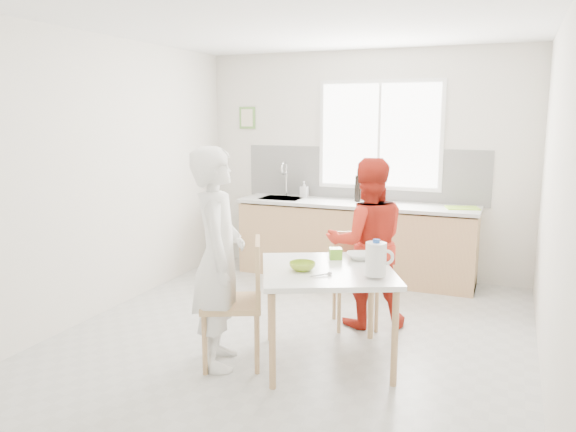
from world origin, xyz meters
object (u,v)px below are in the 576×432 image
object	(u,v)px
person_white	(219,258)
wine_bottle_b	(370,190)
bowl_white	(360,256)
wine_bottle_a	(358,188)
dining_table	(327,278)
person_red	(367,243)
chair_left	(241,296)
chair_far	(354,274)
bowl_green	(302,266)
milk_jug	(376,259)

from	to	relation	value
person_white	wine_bottle_b	world-z (taller)	person_white
bowl_white	wine_bottle_a	distance (m)	2.16
dining_table	wine_bottle_a	world-z (taller)	wine_bottle_a
wine_bottle_b	person_red	bearing A→B (deg)	-76.92
chair_left	chair_far	world-z (taller)	chair_left
wine_bottle_a	wine_bottle_b	bearing A→B (deg)	5.27
person_white	bowl_white	bearing A→B (deg)	-77.66
chair_far	bowl_green	xyz separation A→B (m)	(-0.14, -1.02, 0.33)
chair_far	person_white	size ratio (longest dim) A/B	0.50
wine_bottle_b	wine_bottle_a	bearing A→B (deg)	-174.73
person_white	person_red	world-z (taller)	person_white
bowl_green	person_white	bearing A→B (deg)	-159.83
dining_table	milk_jug	distance (m)	0.48
dining_table	milk_jug	size ratio (longest dim) A/B	4.93
chair_left	wine_bottle_b	xyz separation A→B (m)	(0.35, 2.71, 0.52)
person_white	wine_bottle_a	size ratio (longest dim) A/B	5.37
chair_far	person_white	xyz separation A→B (m)	(-0.75, -1.24, 0.38)
wine_bottle_b	bowl_green	bearing A→B (deg)	-87.70
bowl_white	wine_bottle_a	xyz separation A→B (m)	(-0.58, 2.06, 0.28)
bowl_white	chair_far	bearing A→B (deg)	109.56
milk_jug	bowl_white	bearing A→B (deg)	92.56
chair_left	person_white	xyz separation A→B (m)	(-0.15, -0.07, 0.31)
milk_jug	wine_bottle_a	world-z (taller)	wine_bottle_a
bowl_green	dining_table	bearing A→B (deg)	38.65
wine_bottle_b	bowl_white	bearing A→B (deg)	-78.22
milk_jug	dining_table	bearing A→B (deg)	138.97
person_red	bowl_green	distance (m)	1.06
chair_left	milk_jug	world-z (taller)	milk_jug
milk_jug	wine_bottle_b	xyz separation A→B (m)	(-0.68, 2.55, 0.16)
chair_left	wine_bottle_a	xyz separation A→B (m)	(0.20, 2.69, 0.53)
person_white	milk_jug	bearing A→B (deg)	-103.57
dining_table	wine_bottle_a	xyz separation A→B (m)	(-0.41, 2.41, 0.39)
chair_left	person_red	xyz separation A→B (m)	(0.70, 1.19, 0.23)
bowl_green	milk_jug	distance (m)	0.58
chair_far	milk_jug	distance (m)	1.18
milk_jug	wine_bottle_b	bearing A→B (deg)	80.23
person_white	chair_left	bearing A→B (deg)	-90.00
person_red	milk_jug	world-z (taller)	person_red
bowl_white	dining_table	bearing A→B (deg)	-115.58
dining_table	person_red	distance (m)	0.92
person_white	dining_table	bearing A→B (deg)	-90.00
person_red	milk_jug	bearing A→B (deg)	82.79
bowl_white	milk_jug	distance (m)	0.55
person_red	bowl_green	xyz separation A→B (m)	(-0.25, -1.03, 0.02)
dining_table	bowl_white	size ratio (longest dim) A/B	6.08
person_red	chair_far	bearing A→B (deg)	-14.78
bowl_green	chair_left	bearing A→B (deg)	-161.40
bowl_green	milk_jug	bearing A→B (deg)	0.75
person_red	dining_table	bearing A→B (deg)	59.74
wine_bottle_b	chair_far	bearing A→B (deg)	-81.05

